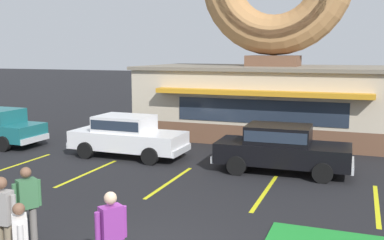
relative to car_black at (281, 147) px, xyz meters
The scene contains 12 objects.
donut_shop_building 7.31m from the car_black, 103.31° to the left, with size 12.30×6.75×10.96m.
car_black is the anchor object (origin of this frame).
car_white 5.97m from the car_black, behind, with size 4.57×2.01×1.60m.
pedestrian_hooded_kid 8.65m from the car_black, 99.87° to the right, with size 0.41×0.52×1.68m.
pedestrian_clipboard_woman 9.43m from the car_black, 113.05° to the right, with size 0.59×0.27×1.76m.
pedestrian_beanie_man 8.69m from the car_black, 116.84° to the right, with size 0.39×0.53×1.70m.
trash_bin 8.79m from the car_black, 158.63° to the left, with size 0.57×0.57×0.97m.
parking_stripe_far_left 9.39m from the car_black, 165.10° to the right, with size 0.12×3.60×0.01m, color yellow.
parking_stripe_left 6.55m from the car_black, 158.28° to the right, with size 0.12×3.60×0.01m, color yellow.
parking_stripe_mid_left 3.97m from the car_black, 141.62° to the right, with size 0.12×3.60×0.01m, color yellow.
parking_stripe_centre 2.56m from the car_black, 90.83° to the right, with size 0.12×3.60×0.01m, color yellow.
parking_stripe_mid_right 3.91m from the car_black, 39.02° to the right, with size 0.12×3.60×0.01m, color yellow.
Camera 1 is at (3.82, -7.48, 4.02)m, focal length 42.00 mm.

